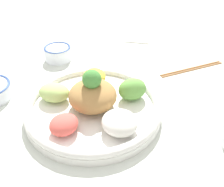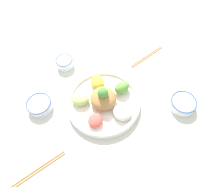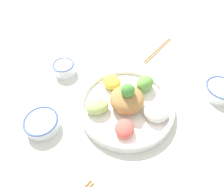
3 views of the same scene
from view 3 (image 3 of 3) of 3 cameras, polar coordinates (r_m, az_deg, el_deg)
The scene contains 7 objects.
ground_plane at distance 0.69m, azimuth 5.03°, elevation -3.57°, with size 2.40×2.40×0.00m, color silver.
salad_platter at distance 0.66m, azimuth 4.54°, elevation -3.11°, with size 0.34×0.34×0.12m.
sauce_bowl_red at distance 0.81m, azimuth 30.14°, elevation 0.83°, with size 0.12×0.12×0.04m.
rice_bowl_blue at distance 0.66m, azimuth -20.56°, elevation -8.41°, with size 0.11×0.11×0.04m.
sauce_bowl_dark at distance 0.80m, azimuth -14.40°, elevation 7.60°, with size 0.09×0.09×0.05m.
chopsticks_pair_far at distance 0.93m, azimuth 13.91°, elevation 12.86°, with size 0.10×0.22×0.01m.
serving_spoon_main at distance 0.99m, azimuth 1.60°, elevation 17.16°, with size 0.05×0.14×0.01m.
Camera 3 is at (-0.32, 0.24, 0.57)m, focal length 30.00 mm.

